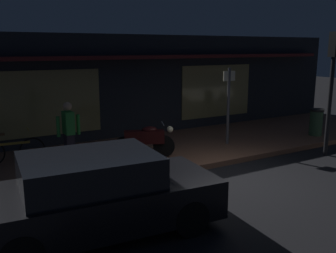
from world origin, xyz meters
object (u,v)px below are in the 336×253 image
at_px(bicycle_parked, 12,151).
at_px(traffic_light_pole, 333,72).
at_px(motorcycle, 145,140).
at_px(sign_post, 228,101).
at_px(person_photographer, 69,133).
at_px(trash_bin, 316,122).
at_px(parked_car_near, 97,195).

bearing_deg(bicycle_parked, traffic_light_pole, -21.72).
relative_size(motorcycle, sign_post, 0.67).
bearing_deg(bicycle_parked, person_photographer, -36.93).
xyz_separation_m(bicycle_parked, traffic_light_pole, (8.29, -3.30, 1.97)).
distance_m(motorcycle, bicycle_parked, 3.52).
bearing_deg(bicycle_parked, motorcycle, -20.37).
distance_m(trash_bin, parked_car_near, 9.33).
xyz_separation_m(motorcycle, person_photographer, (-2.05, 0.28, 0.38)).
bearing_deg(sign_post, bicycle_parked, 169.20).
height_order(sign_post, trash_bin, sign_post).
height_order(motorcycle, bicycle_parked, motorcycle).
height_order(bicycle_parked, person_photographer, person_photographer).
relative_size(person_photographer, trash_bin, 1.80).
distance_m(traffic_light_pole, parked_car_near, 7.86).
bearing_deg(person_photographer, motorcycle, -7.83).
bearing_deg(motorcycle, person_photographer, 172.17).
bearing_deg(trash_bin, bicycle_parked, 169.36).
xyz_separation_m(sign_post, trash_bin, (3.43, -0.62, -0.89)).
bearing_deg(person_photographer, sign_post, -2.83).
xyz_separation_m(person_photographer, traffic_light_pole, (7.03, -2.36, 1.45)).
height_order(motorcycle, sign_post, sign_post).
xyz_separation_m(bicycle_parked, parked_car_near, (0.72, -4.47, 0.20)).
relative_size(sign_post, trash_bin, 2.58).
relative_size(bicycle_parked, traffic_light_pole, 0.46).
bearing_deg(traffic_light_pole, person_photographer, 161.47).
xyz_separation_m(motorcycle, trash_bin, (6.36, -0.59, -0.03)).
bearing_deg(bicycle_parked, sign_post, -10.80).
bearing_deg(traffic_light_pole, sign_post, 134.13).
bearing_deg(traffic_light_pole, trash_bin, 47.13).
distance_m(motorcycle, parked_car_near, 4.15).
xyz_separation_m(bicycle_parked, sign_post, (6.24, -1.19, 1.00)).
bearing_deg(person_photographer, trash_bin, -5.91).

